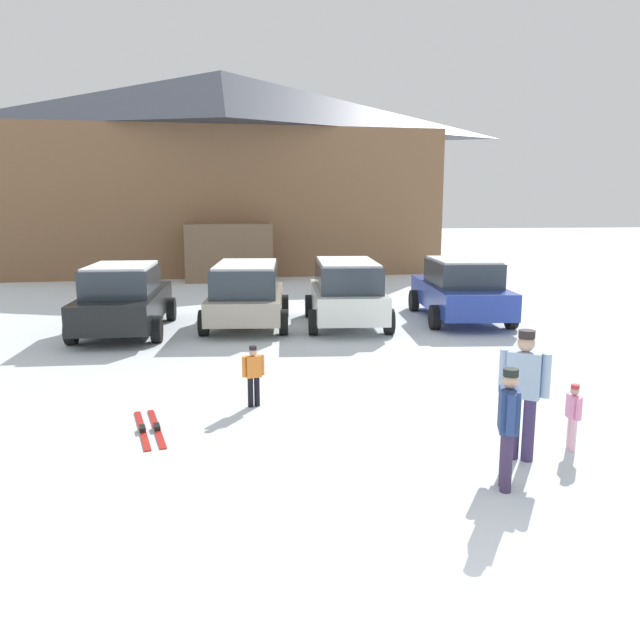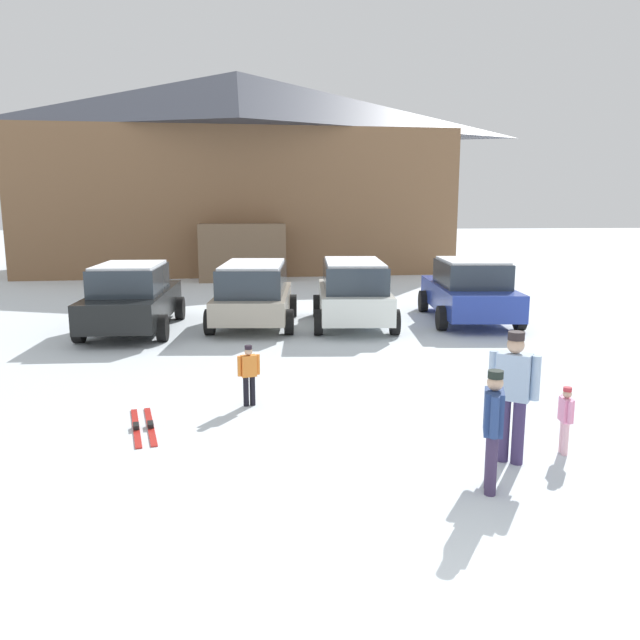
# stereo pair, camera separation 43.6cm
# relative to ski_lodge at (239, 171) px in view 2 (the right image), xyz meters

# --- Properties ---
(ski_lodge) EXTENTS (20.62, 10.21, 9.44)m
(ski_lodge) POSITION_rel_ski_lodge_xyz_m (0.00, 0.00, 0.00)
(ski_lodge) COLOR brown
(ski_lodge) RESTS_ON ground
(parked_black_sedan) EXTENTS (2.19, 4.69, 1.73)m
(parked_black_sedan) POSITION_rel_ski_lodge_xyz_m (-2.26, -15.36, -3.93)
(parked_black_sedan) COLOR black
(parked_black_sedan) RESTS_ON ground
(parked_beige_suv) EXTENTS (2.45, 4.29, 1.67)m
(parked_beige_suv) POSITION_rel_ski_lodge_xyz_m (0.81, -14.92, -3.89)
(parked_beige_suv) COLOR #AEA491
(parked_beige_suv) RESTS_ON ground
(parked_white_suv) EXTENTS (2.34, 4.23, 1.74)m
(parked_white_suv) POSITION_rel_ski_lodge_xyz_m (3.45, -15.20, -3.86)
(parked_white_suv) COLOR white
(parked_white_suv) RESTS_ON ground
(parked_blue_hatchback) EXTENTS (2.53, 4.76, 1.72)m
(parked_blue_hatchback) POSITION_rel_ski_lodge_xyz_m (6.73, -14.82, -3.93)
(parked_blue_hatchback) COLOR #273EA2
(parked_blue_hatchback) RESTS_ON ground
(skier_teen_in_navy_coat) EXTENTS (0.30, 0.50, 1.41)m
(skier_teen_in_navy_coat) POSITION_rel_ski_lodge_xyz_m (3.54, -25.10, -4.00)
(skier_teen_in_navy_coat) COLOR #3C2E4F
(skier_teen_in_navy_coat) RESTS_ON ground
(skier_child_in_pink_snowsuit) EXTENTS (0.15, 0.33, 0.89)m
(skier_child_in_pink_snowsuit) POSITION_rel_ski_lodge_xyz_m (4.88, -24.13, -4.29)
(skier_child_in_pink_snowsuit) COLOR beige
(skier_child_in_pink_snowsuit) RESTS_ON ground
(skier_adult_in_blue_parka) EXTENTS (0.53, 0.43, 1.67)m
(skier_adult_in_blue_parka) POSITION_rel_ski_lodge_xyz_m (4.08, -24.32, -3.85)
(skier_adult_in_blue_parka) COLOR #3C2F59
(skier_adult_in_blue_parka) RESTS_ON ground
(skier_child_in_orange_jacket) EXTENTS (0.36, 0.20, 0.99)m
(skier_child_in_orange_jacket) POSITION_rel_ski_lodge_xyz_m (0.80, -21.77, -4.23)
(skier_child_in_orange_jacket) COLOR black
(skier_child_in_orange_jacket) RESTS_ON ground
(pair_of_skis) EXTENTS (0.66, 1.68, 0.08)m
(pair_of_skis) POSITION_rel_ski_lodge_xyz_m (-0.71, -22.65, -4.77)
(pair_of_skis) COLOR red
(pair_of_skis) RESTS_ON ground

